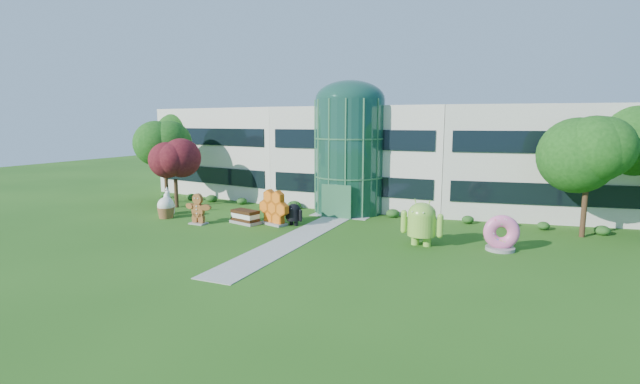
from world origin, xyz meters
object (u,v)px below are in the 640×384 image
at_px(android_black, 294,213).
at_px(gingerbread, 198,209).
at_px(donut, 501,232).
at_px(android_green, 422,220).

height_order(android_black, gingerbread, gingerbread).
bearing_deg(android_black, donut, 11.23).
distance_m(android_green, android_black, 10.42).
relative_size(android_green, donut, 1.45).
bearing_deg(donut, android_green, 176.56).
relative_size(android_black, gingerbread, 0.75).
bearing_deg(donut, android_black, 162.65).
xyz_separation_m(android_black, donut, (14.99, -1.06, 0.15)).
bearing_deg(gingerbread, android_black, 23.01).
xyz_separation_m(android_green, android_black, (-10.23, 1.89, -0.66)).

